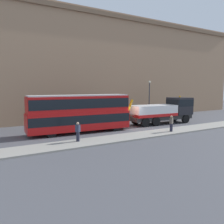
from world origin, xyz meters
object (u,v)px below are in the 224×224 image
(double_decker_bus, at_px, (80,112))
(pedestrian_onlooker, at_px, (78,132))
(pedestrian_bystander, at_px, (171,124))
(recovery_tow_truck, at_px, (164,110))
(street_lamp, at_px, (149,96))

(double_decker_bus, relative_size, pedestrian_onlooker, 6.52)
(double_decker_bus, bearing_deg, pedestrian_bystander, -28.00)
(pedestrian_onlooker, xyz_separation_m, pedestrian_bystander, (10.33, -0.90, 0.00))
(recovery_tow_truck, xyz_separation_m, double_decker_bus, (-12.10, 0.03, 0.47))
(pedestrian_bystander, xyz_separation_m, street_lamp, (6.22, 11.18, 2.49))
(double_decker_bus, bearing_deg, recovery_tow_truck, 3.56)
(pedestrian_onlooker, bearing_deg, double_decker_bus, 37.88)
(pedestrian_bystander, distance_m, street_lamp, 13.03)
(double_decker_bus, distance_m, street_lamp, 15.82)
(pedestrian_onlooker, height_order, pedestrian_bystander, same)
(recovery_tow_truck, distance_m, pedestrian_onlooker, 14.72)
(recovery_tow_truck, bearing_deg, double_decker_bus, -176.44)
(pedestrian_onlooker, distance_m, street_lamp, 19.65)
(double_decker_bus, xyz_separation_m, pedestrian_bystander, (8.36, -5.16, -1.25))
(recovery_tow_truck, bearing_deg, pedestrian_bystander, -122.40)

